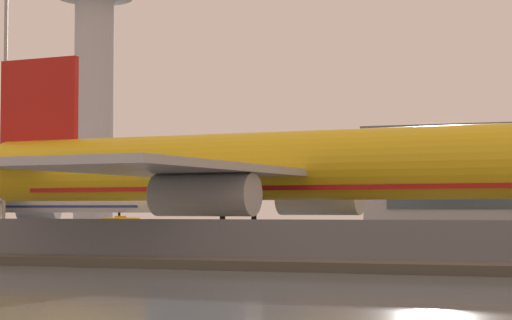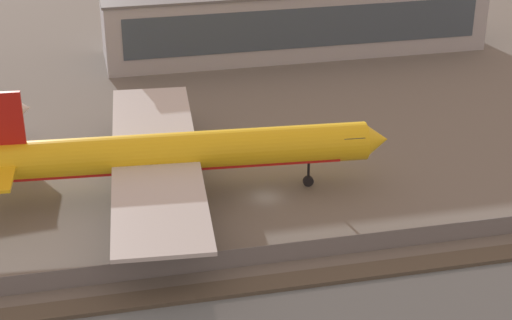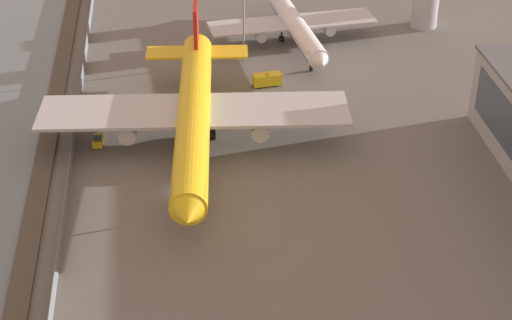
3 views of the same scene
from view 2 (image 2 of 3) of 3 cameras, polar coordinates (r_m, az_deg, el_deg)
The scene contains 7 objects.
ground_plane at distance 115.46m, azimuth 0.67°, elevation -2.50°, with size 500.00×500.00×0.00m, color #66635E.
shoreline_seawall at distance 98.36m, azimuth 3.45°, elevation -7.92°, with size 320.00×3.00×0.50m.
perimeter_fence at distance 101.45m, azimuth 2.77°, elevation -6.07°, with size 280.00×0.10×2.50m.
cargo_jet_yellow at distance 113.82m, azimuth -5.88°, elevation 0.40°, with size 58.35×50.55×16.17m.
baggage_tug at distance 102.46m, azimuth -5.97°, elevation -6.14°, with size 3.28×1.77×1.80m.
ops_van at distance 128.59m, azimuth -15.77°, elevation 0.21°, with size 2.79×5.44×2.48m.
terminal_building at distance 169.99m, azimuth 2.62°, elevation 9.40°, with size 75.12×15.84×13.34m.
Camera 2 is at (-23.64, -98.75, 54.97)m, focal length 60.00 mm.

